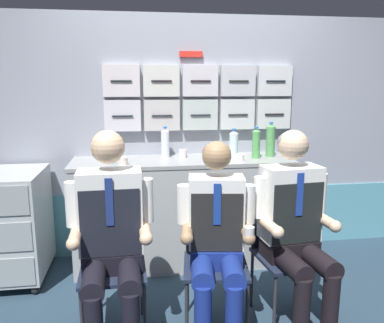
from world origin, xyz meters
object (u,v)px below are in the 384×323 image
(folding_chair_center, at_px, (215,247))
(crew_member_right, at_px, (296,221))
(water_bottle_blue_cap, at_px, (256,143))
(coffee_cup_white, at_px, (183,153))
(crew_member_left, at_px, (111,230))
(folding_chair_left, at_px, (113,251))
(snack_banana, at_px, (215,155))
(folding_chair_right, at_px, (283,240))
(crew_member_center, at_px, (217,234))
(service_trolley, at_px, (19,223))

(folding_chair_center, distance_m, crew_member_right, 0.54)
(water_bottle_blue_cap, height_order, coffee_cup_white, water_bottle_blue_cap)
(crew_member_left, relative_size, folding_chair_center, 1.55)
(folding_chair_left, height_order, folding_chair_center, same)
(crew_member_left, distance_m, snack_banana, 1.36)
(folding_chair_center, xyz_separation_m, snack_banana, (0.18, 0.93, 0.43))
(folding_chair_right, relative_size, snack_banana, 4.87)
(crew_member_center, bearing_deg, folding_chair_left, 163.01)
(coffee_cup_white, bearing_deg, folding_chair_left, -120.86)
(folding_chair_right, xyz_separation_m, water_bottle_blue_cap, (0.05, 0.80, 0.54))
(service_trolley, distance_m, crew_member_right, 2.13)
(snack_banana, bearing_deg, folding_chair_right, -71.35)
(folding_chair_left, xyz_separation_m, crew_member_right, (1.15, -0.14, 0.19))
(service_trolley, height_order, snack_banana, snack_banana)
(service_trolley, relative_size, crew_member_center, 0.72)
(crew_member_left, height_order, water_bottle_blue_cap, crew_member_left)
(crew_member_left, bearing_deg, snack_banana, 51.65)
(crew_member_left, relative_size, crew_member_center, 1.06)
(crew_member_left, xyz_separation_m, water_bottle_blue_cap, (1.18, 0.98, 0.34))
(water_bottle_blue_cap, xyz_separation_m, snack_banana, (-0.35, 0.08, -0.11))
(folding_chair_right, relative_size, coffee_cup_white, 11.80)
(service_trolley, height_order, crew_member_right, crew_member_right)
(crew_member_center, bearing_deg, water_bottle_blue_cap, 61.45)
(folding_chair_right, distance_m, crew_member_right, 0.25)
(folding_chair_left, relative_size, crew_member_left, 0.65)
(folding_chair_right, distance_m, water_bottle_blue_cap, 0.97)
(crew_member_center, relative_size, water_bottle_blue_cap, 4.51)
(folding_chair_left, distance_m, coffee_cup_white, 1.20)
(folding_chair_left, bearing_deg, folding_chair_center, -2.80)
(folding_chair_center, xyz_separation_m, coffee_cup_white, (-0.09, 0.98, 0.45))
(folding_chair_left, bearing_deg, coffee_cup_white, 59.14)
(crew_member_right, bearing_deg, folding_chair_center, 167.66)
(folding_chair_center, height_order, crew_member_right, crew_member_right)
(crew_member_left, relative_size, water_bottle_blue_cap, 4.77)
(folding_chair_right, bearing_deg, service_trolley, 159.11)
(coffee_cup_white, bearing_deg, crew_member_center, -86.79)
(folding_chair_center, bearing_deg, folding_chair_left, 177.20)
(crew_member_center, bearing_deg, folding_chair_right, 22.60)
(crew_member_left, relative_size, snack_banana, 7.54)
(folding_chair_left, bearing_deg, crew_member_left, -88.12)
(service_trolley, relative_size, crew_member_left, 0.68)
(water_bottle_blue_cap, height_order, snack_banana, water_bottle_blue_cap)
(service_trolley, xyz_separation_m, folding_chair_center, (1.43, -0.78, 0.04))
(crew_member_left, xyz_separation_m, crew_member_center, (0.63, -0.04, -0.05))
(service_trolley, bearing_deg, snack_banana, 5.40)
(service_trolley, distance_m, coffee_cup_white, 1.44)
(service_trolley, height_order, water_bottle_blue_cap, water_bottle_blue_cap)
(folding_chair_left, xyz_separation_m, folding_chair_right, (1.14, 0.02, 0.00))
(snack_banana, bearing_deg, folding_chair_center, -101.17)
(folding_chair_center, relative_size, water_bottle_blue_cap, 3.09)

